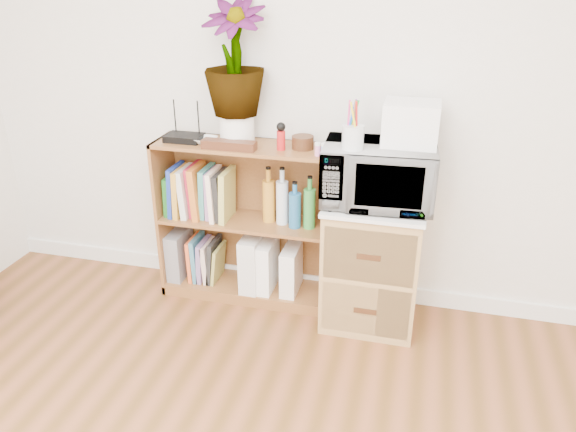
% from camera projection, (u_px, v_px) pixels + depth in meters
% --- Properties ---
extents(skirting_board, '(4.00, 0.02, 0.10)m').
position_uv_depth(skirting_board, '(308.00, 282.00, 3.47)').
color(skirting_board, white).
rests_on(skirting_board, ground).
extents(bookshelf, '(1.00, 0.30, 0.95)m').
position_uv_depth(bookshelf, '(245.00, 223.00, 3.25)').
color(bookshelf, brown).
rests_on(bookshelf, ground).
extents(wicker_unit, '(0.50, 0.45, 0.70)m').
position_uv_depth(wicker_unit, '(372.00, 264.00, 3.07)').
color(wicker_unit, '#9E7542').
rests_on(wicker_unit, ground).
extents(microwave, '(0.58, 0.41, 0.31)m').
position_uv_depth(microwave, '(378.00, 174.00, 2.84)').
color(microwave, white).
rests_on(microwave, wicker_unit).
extents(pen_cup, '(0.11, 0.11, 0.12)m').
position_uv_depth(pen_cup, '(353.00, 137.00, 2.70)').
color(pen_cup, silver).
rests_on(pen_cup, microwave).
extents(small_appliance, '(0.27, 0.22, 0.21)m').
position_uv_depth(small_appliance, '(411.00, 123.00, 2.75)').
color(small_appliance, white).
rests_on(small_appliance, microwave).
extents(router, '(0.20, 0.14, 0.04)m').
position_uv_depth(router, '(184.00, 138.00, 3.10)').
color(router, black).
rests_on(router, bookshelf).
extents(white_bowl, '(0.13, 0.13, 0.03)m').
position_uv_depth(white_bowl, '(205.00, 140.00, 3.07)').
color(white_bowl, silver).
rests_on(white_bowl, bookshelf).
extents(plant_pot, '(0.19, 0.19, 0.16)m').
position_uv_depth(plant_pot, '(237.00, 129.00, 3.05)').
color(plant_pot, white).
rests_on(plant_pot, bookshelf).
extents(potted_plant, '(0.33, 0.33, 0.59)m').
position_uv_depth(potted_plant, '(234.00, 58.00, 2.89)').
color(potted_plant, '#367830').
rests_on(potted_plant, plant_pot).
extents(trinket_box, '(0.29, 0.07, 0.05)m').
position_uv_depth(trinket_box, '(229.00, 145.00, 2.97)').
color(trinket_box, '#3C1C10').
rests_on(trinket_box, bookshelf).
extents(kokeshi_doll, '(0.05, 0.05, 0.10)m').
position_uv_depth(kokeshi_doll, '(281.00, 140.00, 2.95)').
color(kokeshi_doll, red).
rests_on(kokeshi_doll, bookshelf).
extents(wooden_bowl, '(0.12, 0.12, 0.07)m').
position_uv_depth(wooden_bowl, '(303.00, 142.00, 2.97)').
color(wooden_bowl, '#3B2310').
rests_on(wooden_bowl, bookshelf).
extents(paint_jars, '(0.10, 0.04, 0.05)m').
position_uv_depth(paint_jars, '(324.00, 152.00, 2.86)').
color(paint_jars, pink).
rests_on(paint_jars, bookshelf).
extents(file_box, '(0.09, 0.24, 0.30)m').
position_uv_depth(file_box, '(180.00, 253.00, 3.46)').
color(file_box, slate).
rests_on(file_box, bookshelf).
extents(magazine_holder_left, '(0.11, 0.27, 0.34)m').
position_uv_depth(magazine_holder_left, '(253.00, 261.00, 3.33)').
color(magazine_holder_left, silver).
rests_on(magazine_holder_left, bookshelf).
extents(magazine_holder_mid, '(0.10, 0.25, 0.31)m').
position_uv_depth(magazine_holder_mid, '(266.00, 264.00, 3.32)').
color(magazine_holder_mid, white).
rests_on(magazine_holder_mid, bookshelf).
extents(magazine_holder_right, '(0.09, 0.23, 0.28)m').
position_uv_depth(magazine_holder_right, '(291.00, 269.00, 3.29)').
color(magazine_holder_right, white).
rests_on(magazine_holder_right, bookshelf).
extents(cookbooks, '(0.39, 0.20, 0.31)m').
position_uv_depth(cookbooks, '(201.00, 192.00, 3.24)').
color(cookbooks, '#1C6B1F').
rests_on(cookbooks, bookshelf).
extents(liquor_bottles, '(0.46, 0.07, 0.32)m').
position_uv_depth(liquor_bottles, '(300.00, 200.00, 3.11)').
color(liquor_bottles, orange).
rests_on(liquor_bottles, bookshelf).
extents(lower_books, '(0.19, 0.19, 0.28)m').
position_uv_depth(lower_books, '(206.00, 259.00, 3.43)').
color(lower_books, '#F05D2A').
rests_on(lower_books, bookshelf).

